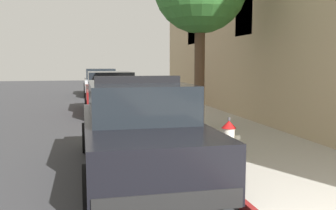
{
  "coord_description": "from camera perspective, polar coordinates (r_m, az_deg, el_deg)",
  "views": [
    {
      "loc": [
        -2.05,
        -2.29,
        1.91
      ],
      "look_at": [
        -0.25,
        5.66,
        1.0
      ],
      "focal_mm": 40.63,
      "sensor_mm": 36.0,
      "label": 1
    }
  ],
  "objects": [
    {
      "name": "storefront_building",
      "position": [
        14.26,
        23.78,
        11.07
      ],
      "size": [
        6.89,
        21.12,
        6.41
      ],
      "color": "tan",
      "rests_on": "ground"
    },
    {
      "name": "police_cruiser",
      "position": [
        6.66,
        -4.45,
        -3.73
      ],
      "size": [
        1.94,
        4.84,
        1.68
      ],
      "color": "black",
      "rests_on": "ground"
    },
    {
      "name": "ground_plane",
      "position": [
        12.69,
        -23.72,
        -3.29
      ],
      "size": [
        31.31,
        60.0,
        0.2
      ],
      "primitive_type": "cube",
      "color": "#353538"
    },
    {
      "name": "curb_painted_edge",
      "position": [
        12.59,
        -3.4,
        -2.06
      ],
      "size": [
        0.08,
        60.0,
        0.13
      ],
      "primitive_type": "cube",
      "color": "maroon",
      "rests_on": "ground"
    },
    {
      "name": "sidewalk_pavement",
      "position": [
        12.92,
        3.35,
        -1.84
      ],
      "size": [
        3.0,
        60.0,
        0.13
      ],
      "primitive_type": "cube",
      "color": "#ADA89E",
      "rests_on": "ground"
    },
    {
      "name": "parked_car_dark_far",
      "position": [
        23.02,
        -10.11,
        3.35
      ],
      "size": [
        1.94,
        4.84,
        1.56
      ],
      "color": "#B2B5BA",
      "rests_on": "ground"
    },
    {
      "name": "parked_car_silver_ahead",
      "position": [
        14.95,
        -8.68,
        1.8
      ],
      "size": [
        1.94,
        4.84,
        1.56
      ],
      "color": "maroon",
      "rests_on": "ground"
    },
    {
      "name": "fire_hydrant",
      "position": [
        7.24,
        9.1,
        -5.08
      ],
      "size": [
        0.44,
        0.4,
        0.76
      ],
      "color": "#4C4C51",
      "rests_on": "sidewalk_pavement"
    }
  ]
}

